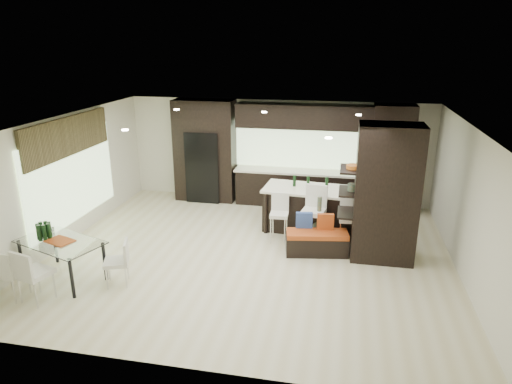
% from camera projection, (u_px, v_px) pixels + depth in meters
% --- Properties ---
extents(ground, '(8.00, 8.00, 0.00)m').
position_uv_depth(ground, '(250.00, 254.00, 9.31)').
color(ground, beige).
rests_on(ground, ground).
extents(back_wall, '(8.00, 0.02, 2.70)m').
position_uv_depth(back_wall, '(277.00, 151.00, 12.14)').
color(back_wall, silver).
rests_on(back_wall, ground).
extents(left_wall, '(0.02, 7.00, 2.70)m').
position_uv_depth(left_wall, '(65.00, 180.00, 9.63)').
color(left_wall, silver).
rests_on(left_wall, ground).
extents(right_wall, '(0.02, 7.00, 2.70)m').
position_uv_depth(right_wall, '(469.00, 206.00, 8.14)').
color(right_wall, silver).
rests_on(right_wall, ground).
extents(ceiling, '(8.00, 7.00, 0.02)m').
position_uv_depth(ceiling, '(250.00, 123.00, 8.46)').
color(ceiling, white).
rests_on(ceiling, ground).
extents(window_left, '(0.04, 3.20, 1.90)m').
position_uv_depth(window_left, '(72.00, 178.00, 9.81)').
color(window_left, '#B2D199').
rests_on(window_left, left_wall).
extents(window_back, '(3.40, 0.04, 1.20)m').
position_uv_depth(window_back, '(300.00, 145.00, 11.93)').
color(window_back, '#B2D199').
rests_on(window_back, back_wall).
extents(stone_accent, '(0.08, 3.00, 0.80)m').
position_uv_depth(stone_accent, '(68.00, 136.00, 9.52)').
color(stone_accent, brown).
rests_on(stone_accent, left_wall).
extents(ceiling_spots, '(4.00, 3.00, 0.02)m').
position_uv_depth(ceiling_spots, '(252.00, 122.00, 8.70)').
color(ceiling_spots, white).
rests_on(ceiling_spots, ceiling).
extents(back_cabinetry, '(6.80, 0.68, 2.70)m').
position_uv_depth(back_cabinetry, '(295.00, 155.00, 11.74)').
color(back_cabinetry, black).
rests_on(back_cabinetry, ground).
extents(refrigerator, '(0.90, 0.68, 1.90)m').
position_uv_depth(refrigerator, '(205.00, 166.00, 12.27)').
color(refrigerator, black).
rests_on(refrigerator, ground).
extents(partition_column, '(1.20, 0.80, 2.70)m').
position_uv_depth(partition_column, '(386.00, 194.00, 8.78)').
color(partition_column, black).
rests_on(partition_column, ground).
extents(kitchen_island, '(2.45, 1.20, 0.99)m').
position_uv_depth(kitchen_island, '(316.00, 209.00, 10.38)').
color(kitchen_island, black).
rests_on(kitchen_island, ground).
extents(stool_left, '(0.39, 0.39, 0.85)m').
position_uv_depth(stool_left, '(279.00, 223.00, 9.80)').
color(stool_left, silver).
rests_on(stool_left, ground).
extents(stool_mid, '(0.53, 0.53, 1.04)m').
position_uv_depth(stool_mid, '(313.00, 222.00, 9.59)').
color(stool_mid, silver).
rests_on(stool_mid, ground).
extents(stool_right, '(0.40, 0.40, 0.88)m').
position_uv_depth(stool_right, '(348.00, 228.00, 9.52)').
color(stool_right, silver).
rests_on(stool_right, ground).
extents(bench, '(1.31, 0.68, 0.48)m').
position_uv_depth(bench, '(317.00, 243.00, 9.28)').
color(bench, black).
rests_on(bench, ground).
extents(floor_vase, '(0.48, 0.48, 1.10)m').
position_uv_depth(floor_vase, '(319.00, 222.00, 9.52)').
color(floor_vase, '#48533B').
rests_on(floor_vase, ground).
extents(dining_table, '(1.74, 1.33, 0.74)m').
position_uv_depth(dining_table, '(63.00, 260.00, 8.26)').
color(dining_table, white).
rests_on(dining_table, ground).
extents(chair_near, '(0.58, 0.58, 0.88)m').
position_uv_depth(chair_near, '(35.00, 277.00, 7.54)').
color(chair_near, silver).
rests_on(chair_near, ground).
extents(chair_far, '(0.47, 0.47, 0.85)m').
position_uv_depth(chair_far, '(10.00, 275.00, 7.64)').
color(chair_far, silver).
rests_on(chair_far, ground).
extents(chair_end, '(0.53, 0.53, 0.76)m').
position_uv_depth(chair_end, '(117.00, 265.00, 8.06)').
color(chair_end, silver).
rests_on(chair_end, ground).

